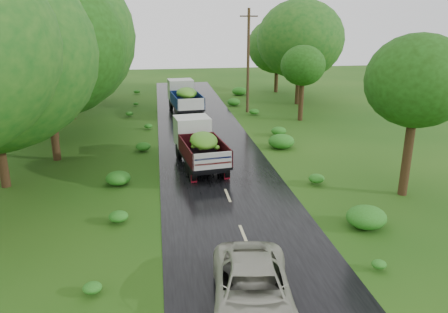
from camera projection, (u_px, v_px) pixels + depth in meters
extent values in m
plane|color=#17440E|center=(268.00, 295.00, 13.74)|extent=(120.00, 120.00, 0.00)
cube|color=black|center=(239.00, 223.00, 18.43)|extent=(6.50, 80.00, 0.02)
cube|color=#BFB78C|center=(268.00, 295.00, 13.73)|extent=(0.12, 1.60, 0.00)
cube|color=#BFB78C|center=(243.00, 234.00, 17.49)|extent=(0.12, 1.60, 0.00)
cube|color=#BFB78C|center=(228.00, 195.00, 21.25)|extent=(0.12, 1.60, 0.00)
cube|color=#BFB78C|center=(217.00, 168.00, 25.00)|extent=(0.12, 1.60, 0.00)
cube|color=#BFB78C|center=(208.00, 148.00, 28.76)|extent=(0.12, 1.60, 0.00)
cube|color=#BFB78C|center=(202.00, 132.00, 32.52)|extent=(0.12, 1.60, 0.00)
cube|color=#BFB78C|center=(197.00, 120.00, 36.27)|extent=(0.12, 1.60, 0.00)
cube|color=#BFB78C|center=(193.00, 110.00, 40.03)|extent=(0.12, 1.60, 0.00)
cube|color=#BFB78C|center=(190.00, 102.00, 43.79)|extent=(0.12, 1.60, 0.00)
cube|color=#BFB78C|center=(187.00, 95.00, 47.54)|extent=(0.12, 1.60, 0.00)
cube|color=#BFB78C|center=(185.00, 89.00, 51.30)|extent=(0.12, 1.60, 0.00)
cube|color=black|center=(200.00, 157.00, 25.05)|extent=(2.25, 5.38, 0.26)
cylinder|color=black|center=(179.00, 151.00, 26.60)|extent=(0.38, 0.95, 0.93)
cylinder|color=black|center=(207.00, 149.00, 27.07)|extent=(0.38, 0.95, 0.93)
cylinder|color=black|center=(189.00, 167.00, 23.78)|extent=(0.38, 0.95, 0.93)
cylinder|color=black|center=(221.00, 164.00, 24.25)|extent=(0.38, 0.95, 0.93)
cylinder|color=black|center=(193.00, 173.00, 22.91)|extent=(0.38, 0.95, 0.93)
cylinder|color=black|center=(225.00, 170.00, 23.38)|extent=(0.38, 0.95, 0.93)
cube|color=maroon|center=(194.00, 179.00, 22.69)|extent=(0.32, 0.08, 0.42)
cube|color=maroon|center=(227.00, 176.00, 23.15)|extent=(0.32, 0.08, 0.42)
cube|color=silver|center=(192.00, 131.00, 26.64)|extent=(2.25, 2.01, 1.76)
cube|color=black|center=(204.00, 159.00, 24.10)|extent=(2.62, 4.22, 0.15)
cube|color=#460C14|center=(185.00, 151.00, 23.67)|extent=(0.58, 3.96, 0.88)
cube|color=#460C14|center=(222.00, 148.00, 24.21)|extent=(0.58, 3.96, 0.88)
cube|color=#460C14|center=(196.00, 140.00, 25.73)|extent=(2.12, 0.34, 0.88)
cube|color=silver|center=(213.00, 161.00, 22.15)|extent=(2.12, 0.34, 0.88)
ellipsoid|color=#50961B|center=(204.00, 140.00, 23.77)|extent=(2.20, 3.55, 0.93)
cube|color=black|center=(185.00, 106.00, 38.52)|extent=(2.28, 5.78, 0.28)
cylinder|color=black|center=(171.00, 104.00, 40.22)|extent=(0.38, 1.02, 1.00)
cylinder|color=black|center=(192.00, 103.00, 40.68)|extent=(0.38, 1.02, 1.00)
cylinder|color=black|center=(176.00, 111.00, 37.16)|extent=(0.38, 1.02, 1.00)
cylinder|color=black|center=(199.00, 110.00, 37.62)|extent=(0.38, 1.02, 1.00)
cylinder|color=black|center=(178.00, 114.00, 36.21)|extent=(0.38, 1.02, 1.00)
cylinder|color=black|center=(201.00, 113.00, 36.67)|extent=(0.38, 1.02, 1.00)
cube|color=maroon|center=(179.00, 118.00, 35.97)|extent=(0.34, 0.07, 0.45)
cube|color=maroon|center=(202.00, 116.00, 36.43)|extent=(0.34, 0.07, 0.45)
cube|color=silver|center=(181.00, 90.00, 40.25)|extent=(2.39, 2.11, 1.90)
cube|color=black|center=(187.00, 106.00, 37.48)|extent=(2.72, 4.51, 0.16)
cube|color=navy|center=(174.00, 100.00, 37.05)|extent=(0.51, 4.29, 0.95)
cube|color=navy|center=(200.00, 99.00, 37.57)|extent=(0.51, 4.29, 0.95)
cube|color=navy|center=(183.00, 95.00, 39.25)|extent=(2.30, 0.31, 0.95)
cube|color=silver|center=(191.00, 104.00, 35.37)|extent=(2.30, 0.31, 0.95)
ellipsoid|color=#50961B|center=(187.00, 93.00, 37.12)|extent=(2.29, 3.79, 1.00)
imported|color=#A7A795|center=(253.00, 291.00, 12.77)|extent=(2.99, 5.33, 1.41)
cylinder|color=#382616|center=(248.00, 62.00, 37.84)|extent=(0.32, 0.32, 8.90)
cube|color=#382616|center=(249.00, 16.00, 36.66)|extent=(1.46, 0.75, 0.11)
cylinder|color=black|center=(50.00, 97.00, 25.28)|extent=(0.46, 0.46, 7.68)
ellipsoid|color=#183C0B|center=(43.00, 45.00, 24.37)|extent=(4.30, 4.30, 3.87)
cylinder|color=black|center=(49.00, 82.00, 29.83)|extent=(0.47, 0.47, 7.94)
ellipsoid|color=#183C0B|center=(43.00, 37.00, 28.89)|extent=(4.91, 4.91, 4.42)
cylinder|color=black|center=(68.00, 73.00, 35.42)|extent=(0.46, 0.46, 7.67)
ellipsoid|color=#183C0B|center=(64.00, 36.00, 34.51)|extent=(3.21, 3.21, 2.88)
cylinder|color=black|center=(65.00, 64.00, 39.15)|extent=(0.48, 0.48, 8.21)
ellipsoid|color=#183C0B|center=(61.00, 28.00, 38.18)|extent=(5.00, 5.00, 4.50)
cylinder|color=black|center=(92.00, 58.00, 44.32)|extent=(0.48, 0.48, 8.20)
ellipsoid|color=#183C0B|center=(89.00, 26.00, 43.35)|extent=(3.41, 3.41, 3.07)
cylinder|color=black|center=(410.00, 132.00, 20.44)|extent=(0.43, 0.43, 6.31)
ellipsoid|color=#134F15|center=(418.00, 81.00, 19.69)|extent=(3.08, 3.08, 2.77)
cylinder|color=black|center=(302.00, 90.00, 35.50)|extent=(0.40, 0.40, 5.10)
ellipsoid|color=#134F15|center=(303.00, 65.00, 34.89)|extent=(2.68, 2.68, 2.41)
cylinder|color=black|center=(299.00, 68.00, 41.68)|extent=(0.45, 0.45, 6.98)
ellipsoid|color=#134F15|center=(300.00, 39.00, 40.86)|extent=(4.05, 4.05, 3.64)
cylinder|color=black|center=(277.00, 66.00, 48.34)|extent=(0.42, 0.42, 5.77)
ellipsoid|color=#134F15|center=(277.00, 46.00, 47.65)|extent=(3.63, 3.63, 3.27)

